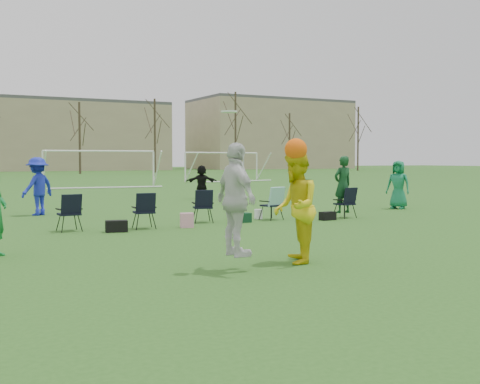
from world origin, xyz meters
TOP-DOWN VIEW (x-y plane):
  - ground at (0.00, 0.00)m, footprint 260.00×260.00m
  - fielder_blue at (-3.06, 12.99)m, footprint 1.43×1.30m
  - fielder_green_far at (9.38, 9.46)m, footprint 0.93×1.05m
  - fielder_black at (5.16, 18.08)m, footprint 1.54×0.93m
  - center_contest at (-1.01, 1.22)m, footprint 2.11×1.36m
  - sideline_setup at (1.97, 7.89)m, footprint 9.16×1.88m
  - goal_mid at (4.00, 32.00)m, footprint 7.40×0.63m
  - goal_right at (16.00, 38.00)m, footprint 7.35×1.14m
  - building_row at (6.73, 96.00)m, footprint 126.00×16.00m

SIDE VIEW (x-z plane):
  - ground at x=0.00m, z-range 0.00..0.00m
  - sideline_setup at x=1.97m, z-range -0.41..1.56m
  - fielder_black at x=5.16m, z-range 0.00..1.58m
  - fielder_green_far at x=9.38m, z-range 0.00..1.81m
  - fielder_blue at x=-3.06m, z-range 0.00..1.93m
  - center_contest at x=-1.01m, z-range -0.23..2.43m
  - goal_mid at x=4.00m, z-range 0.69..3.15m
  - goal_right at x=16.00m, z-range 0.69..3.15m
  - building_row at x=6.73m, z-range -0.51..12.49m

